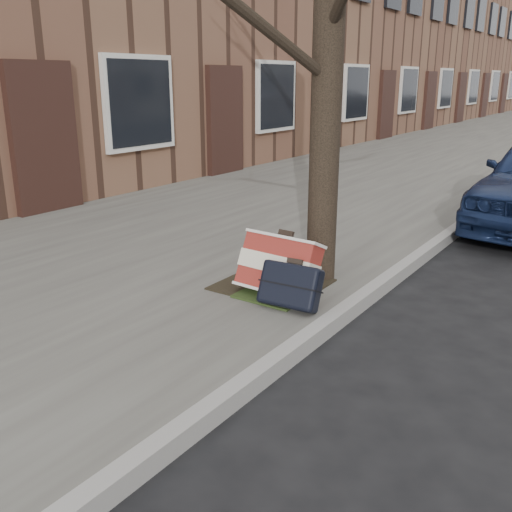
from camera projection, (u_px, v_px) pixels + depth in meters
The scene contains 6 objects.
ground at pixel (464, 442), 3.07m from camera, with size 120.00×120.00×0.00m, color black.
near_sidewalk at pixel (475, 142), 16.87m from camera, with size 5.00×70.00×0.12m, color slate.
house_near at pixel (319, 29), 19.80m from camera, with size 6.80×40.00×7.00m, color brown.
dirt_patch at pixel (272, 284), 5.05m from camera, with size 0.85×0.85×0.01m, color black.
suitcase_red at pixel (278, 266), 4.74m from camera, with size 0.68×0.19×0.49m, color maroon.
suitcase_navy at pixel (290, 285), 4.50m from camera, with size 0.49×0.16×0.35m, color black.
Camera 1 is at (0.55, -2.80, 1.87)m, focal length 40.00 mm.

